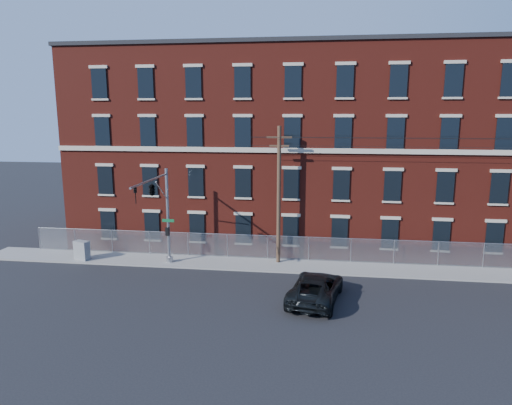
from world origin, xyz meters
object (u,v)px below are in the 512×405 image
Objects in this scene: traffic_signal_mast at (156,198)px; utility_pole_near at (279,193)px; pickup_truck at (316,288)px; utility_cabinet at (82,250)px.

utility_pole_near is (8.00, 3.42, -0.05)m from traffic_signal_mast.
pickup_truck is at bearing -67.01° from utility_pole_near.
pickup_truck is at bearing 1.80° from utility_cabinet.
pickup_truck is 4.02× the size of utility_cabinet.
utility_pole_near reaches higher than utility_cabinet.
utility_pole_near is at bearing 23.73° from utility_cabinet.
traffic_signal_mast is 1.21× the size of pickup_truck.
utility_cabinet is (-6.73, 2.02, -4.55)m from traffic_signal_mast.
utility_pole_near is at bearing 23.14° from traffic_signal_mast.
pickup_truck is (10.80, -3.17, -4.58)m from traffic_signal_mast.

